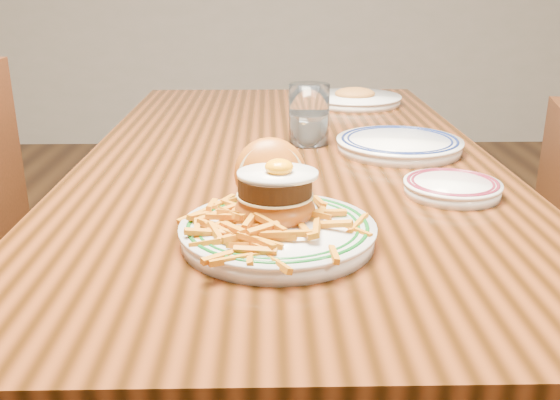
{
  "coord_description": "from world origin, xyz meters",
  "views": [
    {
      "loc": [
        -0.04,
        -1.28,
        1.1
      ],
      "look_at": [
        -0.03,
        -0.46,
        0.81
      ],
      "focal_mm": 40.0,
      "sensor_mm": 36.0,
      "label": 1
    }
  ],
  "objects": [
    {
      "name": "table",
      "position": [
        0.0,
        0.0,
        0.66
      ],
      "size": [
        0.85,
        1.6,
        0.75
      ],
      "color": "black",
      "rests_on": "floor"
    },
    {
      "name": "main_plate",
      "position": [
        -0.03,
        -0.45,
        0.79
      ],
      "size": [
        0.28,
        0.29,
        0.13
      ],
      "rotation": [
        0.0,
        0.0,
        0.1
      ],
      "color": "white",
      "rests_on": "table"
    },
    {
      "name": "side_plate",
      "position": [
        0.27,
        -0.27,
        0.76
      ],
      "size": [
        0.17,
        0.17,
        0.03
      ],
      "rotation": [
        0.0,
        0.0,
        0.2
      ],
      "color": "white",
      "rests_on": "table"
    },
    {
      "name": "rear_plate",
      "position": [
        0.24,
        0.01,
        0.77
      ],
      "size": [
        0.27,
        0.27,
        0.03
      ],
      "rotation": [
        0.0,
        0.0,
        0.35
      ],
      "color": "white",
      "rests_on": "table"
    },
    {
      "name": "water_glass",
      "position": [
        0.05,
        0.08,
        0.81
      ],
      "size": [
        0.09,
        0.09,
        0.13
      ],
      "color": "white",
      "rests_on": "table"
    },
    {
      "name": "far_plate",
      "position": [
        0.21,
        0.54,
        0.77
      ],
      "size": [
        0.27,
        0.27,
        0.05
      ],
      "rotation": [
        0.0,
        0.0,
        0.11
      ],
      "color": "white",
      "rests_on": "table"
    }
  ]
}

